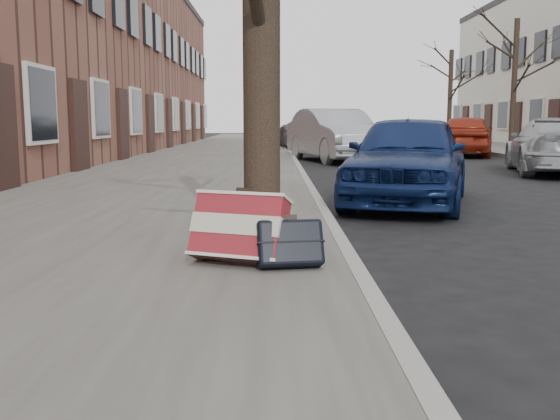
{
  "coord_description": "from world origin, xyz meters",
  "views": [
    {
      "loc": [
        -1.88,
        -3.89,
        1.2
      ],
      "look_at": [
        -1.82,
        0.8,
        0.53
      ],
      "focal_mm": 40.0,
      "sensor_mm": 36.0,
      "label": 1
    }
  ],
  "objects_px": {
    "suitcase_navy": "(290,243)",
    "car_near_front": "(408,158)",
    "car_near_mid": "(335,135)",
    "suitcase_red": "(239,228)"
  },
  "relations": [
    {
      "from": "suitcase_navy",
      "to": "car_near_mid",
      "type": "distance_m",
      "value": 14.35
    },
    {
      "from": "suitcase_navy",
      "to": "car_near_front",
      "type": "xyz_separation_m",
      "value": [
        1.84,
        4.51,
        0.36
      ]
    },
    {
      "from": "suitcase_navy",
      "to": "car_near_front",
      "type": "height_order",
      "value": "car_near_front"
    },
    {
      "from": "car_near_front",
      "to": "car_near_mid",
      "type": "relative_size",
      "value": 0.82
    },
    {
      "from": "suitcase_red",
      "to": "car_near_mid",
      "type": "xyz_separation_m",
      "value": [
        2.11,
        14.08,
        0.39
      ]
    },
    {
      "from": "suitcase_red",
      "to": "car_near_mid",
      "type": "relative_size",
      "value": 0.15
    },
    {
      "from": "car_near_front",
      "to": "suitcase_navy",
      "type": "bearing_deg",
      "value": -94.16
    },
    {
      "from": "suitcase_navy",
      "to": "car_near_front",
      "type": "distance_m",
      "value": 4.88
    },
    {
      "from": "suitcase_navy",
      "to": "car_near_front",
      "type": "relative_size",
      "value": 0.12
    },
    {
      "from": "car_near_front",
      "to": "car_near_mid",
      "type": "height_order",
      "value": "car_near_mid"
    }
  ]
}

